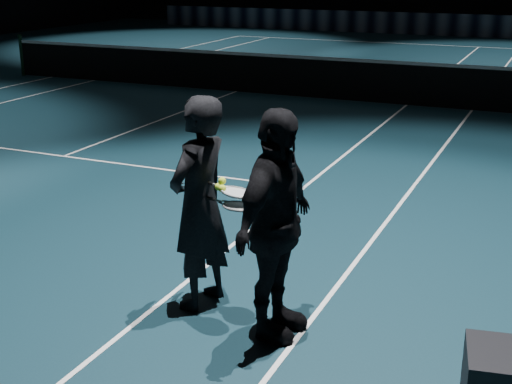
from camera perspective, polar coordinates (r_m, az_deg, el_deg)
floor at (r=17.18m, az=-1.70°, el=7.99°), size 36.00×36.00×0.00m
court_lines at (r=17.18m, az=-1.70°, el=8.01°), size 10.98×23.78×0.01m
net_post_left at (r=20.66m, az=-18.23°, el=10.37°), size 0.10×0.10×1.10m
net_mesh at (r=17.11m, az=-1.71°, el=9.48°), size 12.80×0.02×0.86m
net_tape at (r=17.04m, az=-1.73°, el=11.02°), size 12.80×0.03×0.07m
sponsor_backdrop at (r=31.71m, az=10.78°, el=13.16°), size 22.00×0.15×0.90m
player_a at (r=6.29m, az=-4.54°, el=-0.95°), size 0.56×0.76×1.93m
player_b at (r=5.76m, az=1.56°, el=-2.71°), size 0.57×1.17×1.93m
racket_lower at (r=5.97m, az=-1.45°, el=-1.14°), size 0.71×0.40×0.03m
racket_upper at (r=6.00m, az=-1.57°, el=-0.03°), size 0.71×0.35×0.10m
tennis_balls at (r=6.06m, az=-2.83°, el=0.52°), size 0.12×0.10×0.12m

